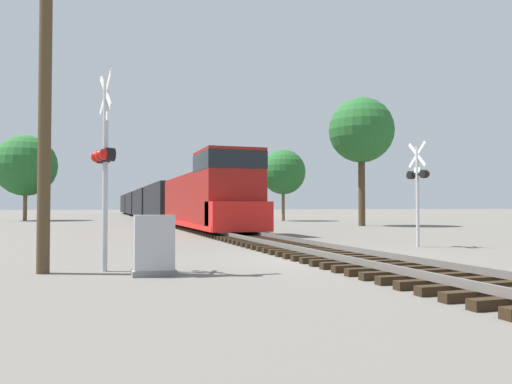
{
  "coord_description": "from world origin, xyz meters",
  "views": [
    {
      "loc": [
        -6.31,
        -12.61,
        1.46
      ],
      "look_at": [
        -0.68,
        4.69,
        1.98
      ],
      "focal_mm": 35.0,
      "sensor_mm": 36.0,
      "label": 1
    }
  ],
  "objects_px": {
    "freight_train": "(149,203)",
    "tree_far_right": "(361,131)",
    "relay_cabinet": "(154,246)",
    "tree_mid_background": "(283,172)",
    "crossing_signal_far": "(418,182)",
    "crossing_signal_near": "(104,159)",
    "tree_deep_background": "(26,166)",
    "utility_pole": "(45,92)"
  },
  "relations": [
    {
      "from": "freight_train",
      "to": "utility_pole",
      "type": "bearing_deg",
      "value": -98.52
    },
    {
      "from": "crossing_signal_far",
      "to": "relay_cabinet",
      "type": "distance_m",
      "value": 11.0
    },
    {
      "from": "relay_cabinet",
      "to": "tree_far_right",
      "type": "distance_m",
      "value": 28.92
    },
    {
      "from": "crossing_signal_far",
      "to": "tree_mid_background",
      "type": "xyz_separation_m",
      "value": [
        6.73,
        30.82,
        2.51
      ]
    },
    {
      "from": "crossing_signal_far",
      "to": "tree_far_right",
      "type": "height_order",
      "value": "tree_far_right"
    },
    {
      "from": "crossing_signal_far",
      "to": "tree_far_right",
      "type": "xyz_separation_m",
      "value": [
        7.79,
        17.44,
        4.74
      ]
    },
    {
      "from": "tree_far_right",
      "to": "tree_mid_background",
      "type": "xyz_separation_m",
      "value": [
        -1.05,
        13.38,
        -2.23
      ]
    },
    {
      "from": "tree_far_right",
      "to": "tree_deep_background",
      "type": "height_order",
      "value": "tree_far_right"
    },
    {
      "from": "utility_pole",
      "to": "tree_far_right",
      "type": "xyz_separation_m",
      "value": [
        19.92,
        20.91,
        3.11
      ]
    },
    {
      "from": "relay_cabinet",
      "to": "tree_mid_background",
      "type": "xyz_separation_m",
      "value": [
        16.61,
        35.35,
        4.21
      ]
    },
    {
      "from": "tree_mid_background",
      "to": "relay_cabinet",
      "type": "bearing_deg",
      "value": -115.17
    },
    {
      "from": "utility_pole",
      "to": "crossing_signal_far",
      "type": "bearing_deg",
      "value": 15.96
    },
    {
      "from": "crossing_signal_far",
      "to": "tree_mid_background",
      "type": "bearing_deg",
      "value": -16.09
    },
    {
      "from": "crossing_signal_near",
      "to": "crossing_signal_far",
      "type": "bearing_deg",
      "value": 93.14
    },
    {
      "from": "tree_far_right",
      "to": "tree_mid_background",
      "type": "relative_size",
      "value": 1.35
    },
    {
      "from": "crossing_signal_near",
      "to": "utility_pole",
      "type": "xyz_separation_m",
      "value": [
        -1.25,
        0.04,
        1.44
      ]
    },
    {
      "from": "crossing_signal_near",
      "to": "tree_deep_background",
      "type": "bearing_deg",
      "value": 174.2
    },
    {
      "from": "freight_train",
      "to": "tree_mid_background",
      "type": "height_order",
      "value": "tree_mid_background"
    },
    {
      "from": "relay_cabinet",
      "to": "tree_far_right",
      "type": "height_order",
      "value": "tree_far_right"
    },
    {
      "from": "tree_mid_background",
      "to": "crossing_signal_near",
      "type": "bearing_deg",
      "value": -117.16
    },
    {
      "from": "relay_cabinet",
      "to": "tree_deep_background",
      "type": "height_order",
      "value": "tree_deep_background"
    },
    {
      "from": "crossing_signal_near",
      "to": "tree_mid_background",
      "type": "bearing_deg",
      "value": 138.08
    },
    {
      "from": "freight_train",
      "to": "crossing_signal_near",
      "type": "height_order",
      "value": "crossing_signal_near"
    },
    {
      "from": "utility_pole",
      "to": "tree_deep_background",
      "type": "height_order",
      "value": "tree_deep_background"
    },
    {
      "from": "relay_cabinet",
      "to": "tree_far_right",
      "type": "bearing_deg",
      "value": 51.19
    },
    {
      "from": "crossing_signal_near",
      "to": "crossing_signal_far",
      "type": "relative_size",
      "value": 1.19
    },
    {
      "from": "relay_cabinet",
      "to": "utility_pole",
      "type": "distance_m",
      "value": 4.16
    },
    {
      "from": "crossing_signal_near",
      "to": "crossing_signal_far",
      "type": "height_order",
      "value": "crossing_signal_near"
    },
    {
      "from": "freight_train",
      "to": "tree_far_right",
      "type": "relative_size",
      "value": 8.47
    },
    {
      "from": "tree_mid_background",
      "to": "tree_far_right",
      "type": "bearing_deg",
      "value": -85.49
    },
    {
      "from": "freight_train",
      "to": "tree_mid_background",
      "type": "xyz_separation_m",
      "value": [
        11.52,
        -14.77,
        3.0
      ]
    },
    {
      "from": "relay_cabinet",
      "to": "tree_mid_background",
      "type": "height_order",
      "value": "tree_mid_background"
    },
    {
      "from": "crossing_signal_near",
      "to": "tree_deep_background",
      "type": "relative_size",
      "value": 0.52
    },
    {
      "from": "tree_mid_background",
      "to": "crossing_signal_far",
      "type": "bearing_deg",
      "value": -102.32
    },
    {
      "from": "freight_train",
      "to": "crossing_signal_far",
      "type": "relative_size",
      "value": 21.41
    },
    {
      "from": "crossing_signal_far",
      "to": "crossing_signal_near",
      "type": "bearing_deg",
      "value": 104.12
    },
    {
      "from": "crossing_signal_far",
      "to": "freight_train",
      "type": "bearing_deg",
      "value": 2.23
    },
    {
      "from": "crossing_signal_far",
      "to": "tree_deep_background",
      "type": "height_order",
      "value": "tree_deep_background"
    },
    {
      "from": "relay_cabinet",
      "to": "tree_deep_background",
      "type": "bearing_deg",
      "value": 100.02
    },
    {
      "from": "utility_pole",
      "to": "tree_far_right",
      "type": "relative_size",
      "value": 0.8
    },
    {
      "from": "tree_far_right",
      "to": "tree_mid_background",
      "type": "bearing_deg",
      "value": 94.51
    },
    {
      "from": "tree_deep_background",
      "to": "freight_train",
      "type": "bearing_deg",
      "value": 24.18
    }
  ]
}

